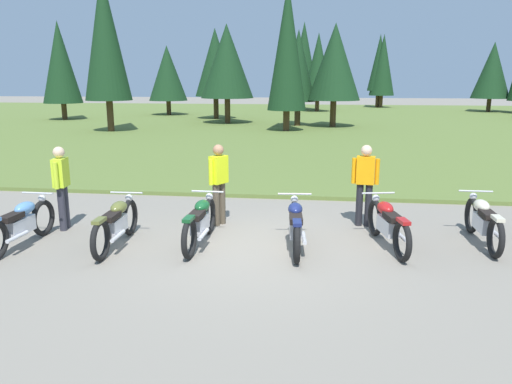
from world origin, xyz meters
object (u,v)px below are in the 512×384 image
Objects in this scene: motorcycle_british_green at (200,221)px; motorcycle_navy at (295,225)px; rider_near_row_end at (365,181)px; rider_checking_bike at (219,180)px; motorcycle_olive at (116,223)px; motorcycle_sky_blue at (21,224)px; rider_with_back_turned at (61,183)px; motorcycle_red at (388,224)px; motorcycle_cream at (483,221)px.

motorcycle_navy is (1.72, 0.01, 0.00)m from motorcycle_british_green.
rider_checking_bike is (-2.95, -0.29, 0.00)m from rider_near_row_end.
motorcycle_sky_blue is at bearing -171.59° from motorcycle_olive.
rider_with_back_turned is at bearing 168.69° from motorcycle_british_green.
motorcycle_british_green and motorcycle_red have the same top height.
motorcycle_red is at bearing -2.70° from rider_with_back_turned.
motorcycle_navy is 1.01× the size of motorcycle_red.
motorcycle_red is at bearing -76.53° from rider_near_row_end.
motorcycle_british_green is at bearing 10.89° from motorcycle_olive.
motorcycle_red is at bearing 9.84° from motorcycle_navy.
rider_checking_bike is at bearing 172.97° from motorcycle_cream.
motorcycle_navy is 4.71m from rider_with_back_turned.
motorcycle_cream is 2.30m from rider_near_row_end.
motorcycle_sky_blue is at bearing -101.18° from rider_with_back_turned.
rider_with_back_turned is (-5.97, -0.99, 0.00)m from rider_near_row_end.
rider_near_row_end is at bearing 18.82° from motorcycle_sky_blue.
rider_checking_bike is at bearing 29.31° from motorcycle_sky_blue.
rider_with_back_turned reaches higher than motorcycle_olive.
rider_with_back_turned reaches higher than motorcycle_red.
motorcycle_olive is 1.77m from rider_with_back_turned.
rider_near_row_end reaches higher than motorcycle_red.
rider_near_row_end is at bearing 27.44° from motorcycle_british_green.
motorcycle_sky_blue is 6.56m from rider_near_row_end.
rider_checking_bike reaches higher than motorcycle_sky_blue.
rider_with_back_turned is at bearing -166.90° from rider_checking_bike.
motorcycle_british_green and motorcycle_cream have the same top height.
rider_with_back_turned reaches higher than motorcycle_cream.
rider_with_back_turned reaches higher than motorcycle_british_green.
motorcycle_sky_blue is 6.55m from motorcycle_red.
motorcycle_british_green is 1.26× the size of rider_near_row_end.
motorcycle_navy is 1.26× the size of rider_with_back_turned.
rider_near_row_end is at bearing 5.64° from rider_checking_bike.
motorcycle_olive is 4.85m from motorcycle_red.
rider_checking_bike is (-1.63, 1.28, 0.51)m from motorcycle_navy.
rider_near_row_end is 1.00× the size of rider_checking_bike.
rider_near_row_end reaches higher than motorcycle_british_green.
rider_near_row_end is at bearing 9.45° from rider_with_back_turned.
rider_checking_bike is (1.56, 1.57, 0.51)m from motorcycle_olive.
motorcycle_red is at bearing 4.94° from motorcycle_british_green.
motorcycle_cream is (3.37, 0.67, 0.00)m from motorcycle_navy.
motorcycle_cream is at bearing 7.52° from motorcycle_british_green.
rider_with_back_turned is (-4.65, 0.58, 0.51)m from motorcycle_navy.
motorcycle_olive is 1.00× the size of motorcycle_british_green.
rider_near_row_end reaches higher than motorcycle_olive.
motorcycle_british_green is 1.39m from rider_checking_bike.
rider_with_back_turned is at bearing -170.55° from rider_near_row_end.
motorcycle_british_green is 1.26× the size of rider_checking_bike.
motorcycle_olive is 3.20m from motorcycle_navy.
motorcycle_british_green is at bearing -152.56° from rider_near_row_end.
motorcycle_cream is 8.04m from rider_with_back_turned.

